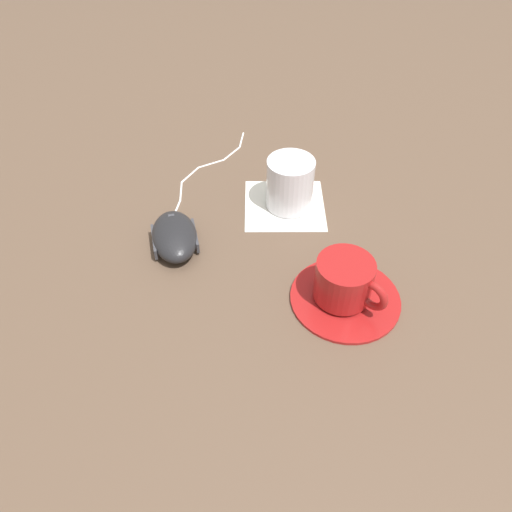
{
  "coord_description": "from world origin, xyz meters",
  "views": [
    {
      "loc": [
        -0.44,
        0.25,
        0.51
      ],
      "look_at": [
        -0.02,
        0.03,
        0.03
      ],
      "focal_mm": 35.0,
      "sensor_mm": 36.0,
      "label": 1
    }
  ],
  "objects": [
    {
      "name": "ground_plane",
      "position": [
        0.0,
        0.0,
        0.0
      ],
      "size": [
        3.0,
        3.0,
        0.0
      ],
      "primitive_type": "plane",
      "color": "brown"
    },
    {
      "name": "saucer",
      "position": [
        -0.12,
        -0.05,
        0.0
      ],
      "size": [
        0.14,
        0.14,
        0.01
      ],
      "primitive_type": "cylinder",
      "color": "maroon",
      "rests_on": "ground"
    },
    {
      "name": "coffee_cup",
      "position": [
        -0.12,
        -0.05,
        0.04
      ],
      "size": [
        0.1,
        0.07,
        0.06
      ],
      "color": "maroon",
      "rests_on": "saucer"
    },
    {
      "name": "computer_mouse",
      "position": [
        0.08,
        0.11,
        0.02
      ],
      "size": [
        0.12,
        0.09,
        0.04
      ],
      "color": "black",
      "rests_on": "ground"
    },
    {
      "name": "napkin_under_glass",
      "position": [
        0.08,
        -0.07,
        0.0
      ],
      "size": [
        0.17,
        0.17,
        0.0
      ],
      "primitive_type": "cube",
      "rotation": [
        0.0,
        0.0,
        -0.47
      ],
      "color": "silver",
      "rests_on": "ground"
    },
    {
      "name": "mouse_cable",
      "position": [
        0.23,
        -0.0,
        0.0
      ],
      "size": [
        0.18,
        0.21,
        0.0
      ],
      "color": "white",
      "rests_on": "ground"
    },
    {
      "name": "drinking_glass",
      "position": [
        0.08,
        -0.08,
        0.04
      ],
      "size": [
        0.07,
        0.07,
        0.08
      ],
      "primitive_type": "cylinder",
      "color": "silver",
      "rests_on": "napkin_under_glass"
    }
  ]
}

